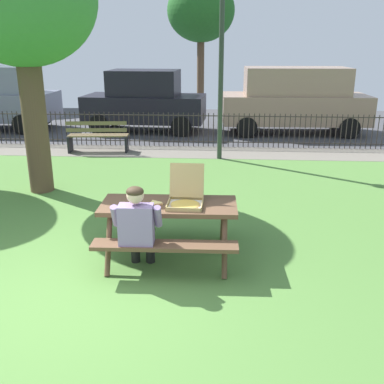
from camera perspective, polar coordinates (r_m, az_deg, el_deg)
ground at (r=7.18m, az=-10.31°, el=-4.82°), size 28.00×12.12×0.02m
cobblestone_walkway at (r=12.19m, az=-4.34°, el=5.14°), size 28.00×1.40×0.01m
street_asphalt at (r=16.57m, az=-2.16°, el=8.71°), size 28.00×7.60×0.01m
picnic_table_foreground at (r=5.99m, az=-2.96°, el=-3.04°), size 1.84×1.52×0.79m
pizza_box_open at (r=5.87m, az=-0.82°, el=-0.68°), size 0.47×0.54×0.50m
pizza_slice_on_table at (r=5.94m, az=-4.61°, el=-1.40°), size 0.21×0.24×0.02m
adult_at_table at (r=5.55m, az=-6.95°, el=-4.29°), size 0.61×0.60×1.19m
iron_fence_streetside at (r=12.77m, az=-3.96°, el=8.01°), size 23.36×0.03×0.95m
park_bench_center at (r=12.30m, az=-11.93°, el=6.92°), size 1.63×0.59×0.85m
lamp_post_walkway at (r=11.11m, az=3.76°, el=16.99°), size 0.28×0.28×4.13m
tree_midground_right at (r=9.02m, az=-20.92°, el=21.80°), size 2.65×2.65×4.75m
parked_car_left at (r=15.04m, az=-6.04°, el=11.55°), size 3.99×2.01×1.98m
parked_car_center at (r=14.99m, az=12.98°, el=11.50°), size 4.64×2.04×2.08m
far_tree_midleft at (r=20.85m, az=1.15°, el=22.06°), size 2.93×2.93×5.46m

